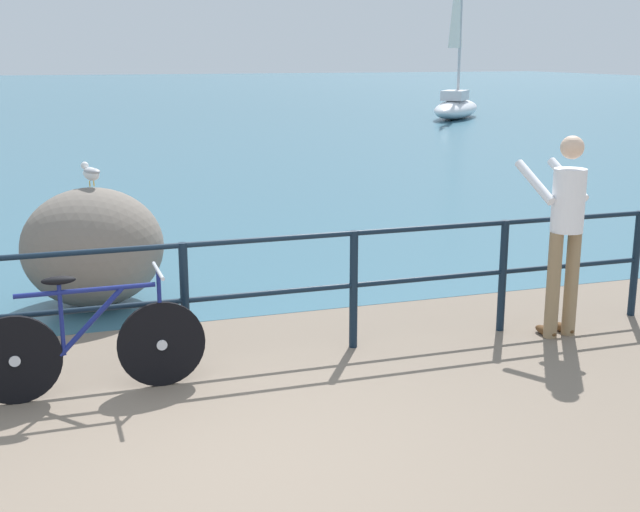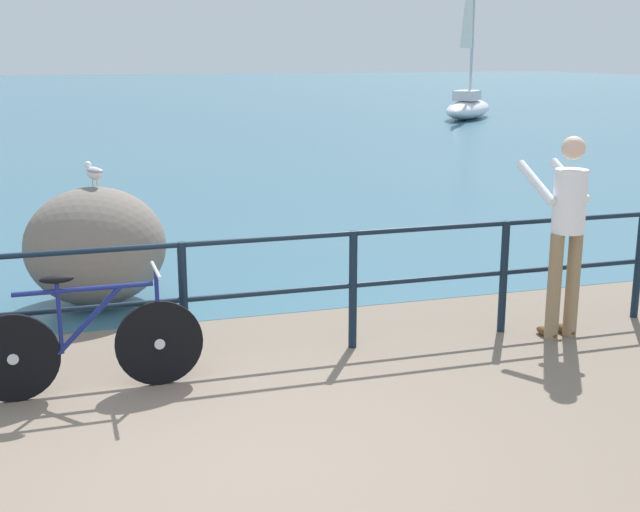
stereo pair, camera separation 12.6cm
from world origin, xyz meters
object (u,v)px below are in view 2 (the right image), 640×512
person_at_railing (566,227)px  sailboat (468,100)px  bicycle (88,343)px  breakwater_boulder_main (96,246)px  seagull (94,172)px

person_at_railing → sailboat: (10.57, 22.58, -0.28)m
bicycle → sailboat: sailboat is taller
breakwater_boulder_main → sailboat: (14.43, 20.34, 0.12)m
bicycle → person_at_railing: bearing=0.3°
bicycle → seagull: size_ratio=5.10×
sailboat → breakwater_boulder_main: bearing=-175.2°
bicycle → person_at_railing: (4.03, 0.07, 0.60)m
person_at_railing → seagull: person_at_railing is taller
bicycle → breakwater_boulder_main: breakwater_boulder_main is taller
seagull → bicycle: bearing=149.9°
bicycle → person_at_railing: size_ratio=0.96×
seagull → sailboat: (14.40, 20.25, -0.61)m
breakwater_boulder_main → sailboat: sailboat is taller
seagull → sailboat: size_ratio=0.05×
person_at_railing → sailboat: size_ratio=0.29×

